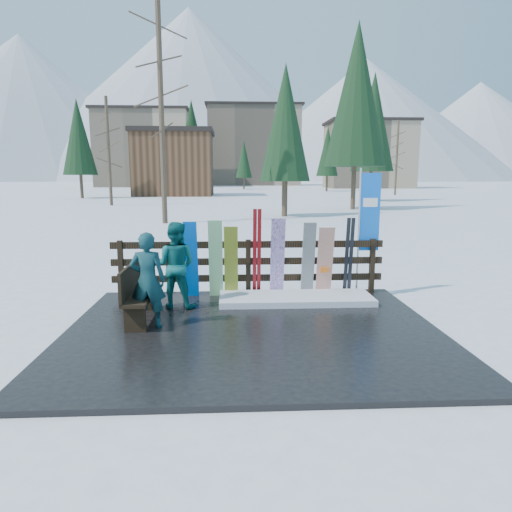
{
  "coord_description": "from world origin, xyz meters",
  "views": [
    {
      "loc": [
        -0.32,
        -7.05,
        2.51
      ],
      "look_at": [
        0.1,
        1.0,
        1.1
      ],
      "focal_mm": 32.0,
      "sensor_mm": 36.0,
      "label": 1
    }
  ],
  "objects": [
    {
      "name": "snowboard_0",
      "position": [
        -1.15,
        1.98,
        0.86
      ],
      "size": [
        0.27,
        0.35,
        1.57
      ],
      "primitive_type": "cube",
      "rotation": [
        0.21,
        0.0,
        0.0
      ],
      "color": "blue",
      "rests_on": "deck"
    },
    {
      "name": "snow_patch",
      "position": [
        0.91,
        1.6,
        0.14
      ],
      "size": [
        2.99,
        1.0,
        0.12
      ],
      "primitive_type": "cube",
      "color": "white",
      "rests_on": "deck"
    },
    {
      "name": "bench",
      "position": [
        -1.94,
        0.54,
        0.6
      ],
      "size": [
        0.41,
        1.5,
        0.97
      ],
      "color": "black",
      "rests_on": "deck"
    },
    {
      "name": "resort_buildings",
      "position": [
        1.03,
        115.41,
        9.81
      ],
      "size": [
        73.0,
        87.6,
        22.6
      ],
      "color": "tan",
      "rests_on": "ground"
    },
    {
      "name": "snowboard_2",
      "position": [
        -0.35,
        1.98,
        0.81
      ],
      "size": [
        0.27,
        0.28,
        1.46
      ],
      "primitive_type": "cube",
      "rotation": [
        0.17,
        0.0,
        0.0
      ],
      "color": "#E2F330",
      "rests_on": "deck"
    },
    {
      "name": "snowboard_3",
      "position": [
        0.58,
        1.98,
        0.89
      ],
      "size": [
        0.28,
        0.36,
        1.62
      ],
      "primitive_type": "cube",
      "rotation": [
        0.21,
        0.0,
        0.0
      ],
      "color": "white",
      "rests_on": "deck"
    },
    {
      "name": "ground",
      "position": [
        0.0,
        0.0,
        0.0
      ],
      "size": [
        700.0,
        700.0,
        0.0
      ],
      "primitive_type": "plane",
      "color": "white",
      "rests_on": "ground"
    },
    {
      "name": "rental_flag",
      "position": [
        2.47,
        2.25,
        1.69
      ],
      "size": [
        0.45,
        0.04,
        2.6
      ],
      "color": "silver",
      "rests_on": "deck"
    },
    {
      "name": "snowboard_1",
      "position": [
        -0.66,
        1.98,
        0.87
      ],
      "size": [
        0.28,
        0.31,
        1.59
      ],
      "primitive_type": "cube",
      "rotation": [
        0.18,
        0.0,
        0.0
      ],
      "color": "white",
      "rests_on": "deck"
    },
    {
      "name": "snowboard_4",
      "position": [
        1.21,
        1.98,
        0.85
      ],
      "size": [
        0.26,
        0.33,
        1.54
      ],
      "primitive_type": "cube",
      "rotation": [
        0.19,
        0.0,
        0.0
      ],
      "color": "black",
      "rests_on": "deck"
    },
    {
      "name": "snowboard_5",
      "position": [
        1.55,
        1.98,
        0.8
      ],
      "size": [
        0.32,
        0.31,
        1.44
      ],
      "primitive_type": "cube",
      "rotation": [
        0.2,
        0.0,
        0.0
      ],
      "color": "silver",
      "rests_on": "deck"
    },
    {
      "name": "trees",
      "position": [
        3.31,
        48.04,
        5.81
      ],
      "size": [
        42.08,
        68.77,
        13.11
      ],
      "color": "#382B1E",
      "rests_on": "ground"
    },
    {
      "name": "fence",
      "position": [
        0.0,
        2.2,
        0.74
      ],
      "size": [
        5.6,
        0.1,
        1.15
      ],
      "color": "black",
      "rests_on": "deck"
    },
    {
      "name": "deck",
      "position": [
        0.0,
        0.0,
        0.04
      ],
      "size": [
        6.0,
        5.0,
        0.08
      ],
      "primitive_type": "cube",
      "color": "black",
      "rests_on": "ground"
    },
    {
      "name": "person_front",
      "position": [
        -1.69,
        0.19,
        0.86
      ],
      "size": [
        0.59,
        0.4,
        1.56
      ],
      "primitive_type": "imported",
      "rotation": [
        0.0,
        0.0,
        3.09
      ],
      "color": "#1B5C51",
      "rests_on": "deck"
    },
    {
      "name": "mountains",
      "position": [
        -10.5,
        328.41,
        50.2
      ],
      "size": [
        520.0,
        260.0,
        120.0
      ],
      "color": "white",
      "rests_on": "ground"
    },
    {
      "name": "ski_pair_b",
      "position": [
        2.06,
        2.05,
        0.89
      ],
      "size": [
        0.17,
        0.21,
        1.61
      ],
      "color": "black",
      "rests_on": "deck"
    },
    {
      "name": "person_back",
      "position": [
        -1.39,
        1.34,
        0.89
      ],
      "size": [
        0.89,
        0.76,
        1.61
      ],
      "primitive_type": "imported",
      "rotation": [
        0.0,
        0.0,
        2.93
      ],
      "color": "#116465",
      "rests_on": "deck"
    },
    {
      "name": "ski_pair_a",
      "position": [
        0.17,
        2.05,
        0.98
      ],
      "size": [
        0.16,
        0.36,
        1.8
      ],
      "color": "maroon",
      "rests_on": "deck"
    }
  ]
}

